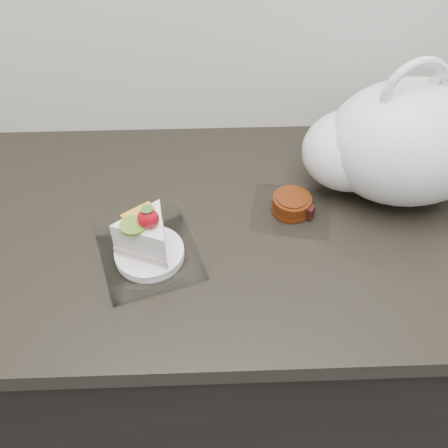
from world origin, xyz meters
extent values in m
cube|color=black|center=(0.00, 1.69, 0.43)|extent=(2.00, 0.60, 0.86)
cube|color=black|center=(0.00, 1.69, 0.88)|extent=(2.04, 0.64, 0.04)
cube|color=white|center=(-0.13, 1.60, 0.90)|extent=(0.21, 0.21, 0.00)
cylinder|color=white|center=(-0.13, 1.60, 0.91)|extent=(0.12, 0.12, 0.02)
ellipsoid|color=red|center=(-0.12, 1.59, 1.01)|extent=(0.04, 0.03, 0.04)
cone|color=#2D7223|center=(-0.12, 1.59, 1.03)|extent=(0.02, 0.02, 0.01)
cylinder|color=olive|center=(-0.15, 1.59, 1.00)|extent=(0.05, 0.05, 0.01)
cube|color=orange|center=(-0.14, 1.62, 1.00)|extent=(0.06, 0.05, 0.01)
cube|color=white|center=(0.14, 1.71, 0.90)|extent=(0.18, 0.17, 0.00)
cylinder|color=#5F240B|center=(0.14, 1.71, 0.92)|extent=(0.08, 0.08, 0.03)
cylinder|color=#5F240B|center=(0.14, 1.71, 0.90)|extent=(0.08, 0.08, 0.01)
cylinder|color=#5F240B|center=(0.14, 1.71, 0.94)|extent=(0.06, 0.06, 0.00)
cube|color=black|center=(0.17, 1.69, 0.92)|extent=(0.03, 0.03, 0.03)
ellipsoid|color=white|center=(0.36, 1.77, 1.02)|extent=(0.34, 0.27, 0.24)
ellipsoid|color=white|center=(0.26, 1.78, 0.99)|extent=(0.20, 0.18, 0.16)
torus|color=white|center=(0.34, 1.77, 1.13)|extent=(0.13, 0.05, 0.13)
camera|label=1|loc=(-0.02, 1.01, 1.60)|focal=40.00mm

